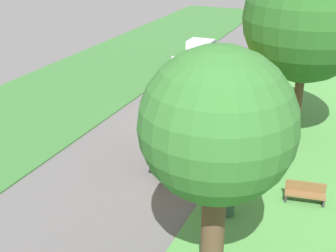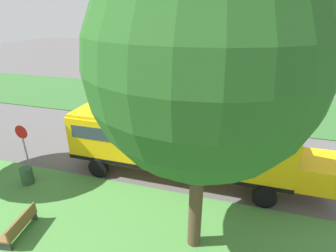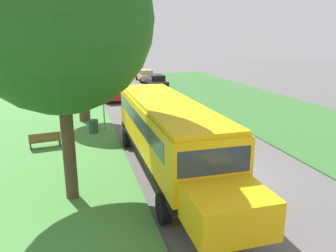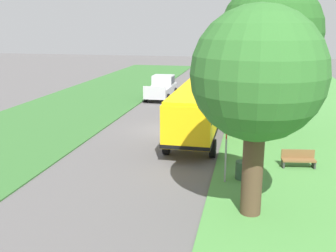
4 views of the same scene
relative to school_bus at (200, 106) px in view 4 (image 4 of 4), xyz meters
The scene contains 10 objects.
ground_plane 3.28m from the school_bus, 21.18° to the right, with size 120.00×120.00×0.00m, color #565454.
grass_verge 7.82m from the school_bus, behind, with size 12.00×80.00×0.08m, color #47843D.
grass_far_side 11.67m from the school_bus, ahead, with size 10.00×80.00×0.07m, color #33662D.
school_bus is the anchor object (origin of this frame).
pickup_truck 13.20m from the school_bus, 66.87° to the right, with size 2.28×5.40×2.10m.
oak_tree_beside_bus 6.31m from the school_bus, 160.97° to the right, with size 6.21×6.21×9.48m.
oak_tree_roadside_mid 11.06m from the school_bus, 108.16° to the left, with size 4.65×4.65×7.56m.
stop_sign 7.67m from the school_bus, 106.08° to the left, with size 0.08×0.68×2.74m.
park_bench 7.42m from the school_bus, 138.99° to the left, with size 1.66×0.73×0.92m.
trash_bin 7.59m from the school_bus, 112.34° to the left, with size 0.56×0.56×0.90m, color #2D4C33.
Camera 4 is at (-5.49, 24.73, 6.87)m, focal length 42.00 mm.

